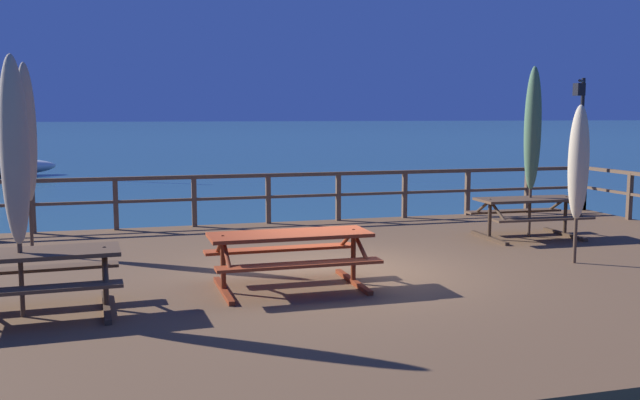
# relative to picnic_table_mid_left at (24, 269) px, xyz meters

# --- Properties ---
(ground_plane) EXTENTS (600.00, 600.00, 0.00)m
(ground_plane) POSITION_rel_picnic_table_mid_left_xyz_m (4.16, 1.28, -1.31)
(ground_plane) COLOR #2D5B6B
(wooden_deck) EXTENTS (16.20, 10.13, 0.75)m
(wooden_deck) POSITION_rel_picnic_table_mid_left_xyz_m (4.16, 1.28, -0.94)
(wooden_deck) COLOR brown
(wooden_deck) RESTS_ON ground
(railing_waterside_far) EXTENTS (16.00, 0.10, 1.09)m
(railing_waterside_far) POSITION_rel_picnic_table_mid_left_xyz_m (4.16, 6.19, 0.17)
(railing_waterside_far) COLOR brown
(railing_waterside_far) RESTS_ON wooden_deck
(picnic_table_mid_left) EXTENTS (2.23, 1.50, 0.78)m
(picnic_table_mid_left) POSITION_rel_picnic_table_mid_left_xyz_m (0.00, 0.00, 0.00)
(picnic_table_mid_left) COLOR brown
(picnic_table_mid_left) RESTS_ON wooden_deck
(picnic_table_back_right) EXTENTS (2.02, 1.46, 0.78)m
(picnic_table_back_right) POSITION_rel_picnic_table_mid_left_xyz_m (8.62, 3.10, -0.00)
(picnic_table_back_right) COLOR brown
(picnic_table_back_right) RESTS_ON wooden_deck
(picnic_table_back_left) EXTENTS (2.20, 1.42, 0.78)m
(picnic_table_back_left) POSITION_rel_picnic_table_mid_left_xyz_m (3.30, 0.47, 0.00)
(picnic_table_back_left) COLOR #993819
(picnic_table_back_left) RESTS_ON wooden_deck
(patio_umbrella_short_back) EXTENTS (0.32, 0.32, 3.04)m
(patio_umbrella_short_back) POSITION_rel_picnic_table_mid_left_xyz_m (-0.03, -0.03, 1.37)
(patio_umbrella_short_back) COLOR #4C3828
(patio_umbrella_short_back) RESTS_ON wooden_deck
(patio_umbrella_tall_back_left) EXTENTS (0.32, 0.32, 3.26)m
(patio_umbrella_tall_back_left) POSITION_rel_picnic_table_mid_left_xyz_m (8.69, 3.17, 1.51)
(patio_umbrella_tall_back_left) COLOR #4C3828
(patio_umbrella_tall_back_left) RESTS_ON wooden_deck
(patio_umbrella_short_mid) EXTENTS (0.32, 0.32, 2.51)m
(patio_umbrella_short_mid) POSITION_rel_picnic_table_mid_left_xyz_m (8.05, 0.83, 1.03)
(patio_umbrella_short_mid) COLOR #4C3828
(patio_umbrella_short_mid) RESTS_ON wooden_deck
(patio_umbrella_short_front) EXTENTS (0.32, 0.32, 3.21)m
(patio_umbrella_short_front) POSITION_rel_picnic_table_mid_left_xyz_m (-0.37, 3.88, 1.48)
(patio_umbrella_short_front) COLOR #4C3828
(patio_umbrella_short_front) RESTS_ON wooden_deck
(lamp_post_hooked) EXTENTS (0.53, 0.53, 3.20)m
(lamp_post_hooked) POSITION_rel_picnic_table_mid_left_xyz_m (11.43, 5.50, 1.55)
(lamp_post_hooked) COLOR black
(lamp_post_hooked) RESTS_ON wooden_deck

